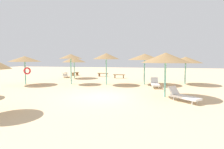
# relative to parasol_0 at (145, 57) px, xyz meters

# --- Properties ---
(ground_plane) EXTENTS (80.00, 80.00, 0.00)m
(ground_plane) POSITION_rel_parasol_0_xyz_m (-2.45, -6.31, -2.65)
(ground_plane) COLOR #DBBA8C
(parasol_0) EXTENTS (3.19, 3.19, 2.96)m
(parasol_0) POSITION_rel_parasol_0_xyz_m (0.00, 0.00, 0.00)
(parasol_0) COLOR #6BC6BC
(parasol_0) RESTS_ON ground
(parasol_1) EXTENTS (2.99, 2.99, 2.71)m
(parasol_1) POSITION_rel_parasol_0_xyz_m (-9.00, 3.82, -0.28)
(parasol_1) COLOR #6BC6BC
(parasol_1) RESTS_ON ground
(parasol_3) EXTENTS (3.07, 3.07, 2.85)m
(parasol_3) POSITION_rel_parasol_0_xyz_m (1.51, -5.45, -0.13)
(parasol_3) COLOR #6BC6BC
(parasol_3) RESTS_ON ground
(parasol_5) EXTENTS (2.22, 2.22, 2.94)m
(parasol_5) POSITION_rel_parasol_0_xyz_m (-7.04, -1.21, 0.04)
(parasol_5) COLOR #6BC6BC
(parasol_5) RESTS_ON ground
(parasol_6) EXTENTS (3.08, 3.08, 2.67)m
(parasol_6) POSITION_rel_parasol_0_xyz_m (3.87, 0.94, -0.29)
(parasol_6) COLOR #6BC6BC
(parasol_6) RESTS_ON ground
(parasol_7) EXTENTS (2.59, 2.59, 3.01)m
(parasol_7) POSITION_rel_parasol_0_xyz_m (-3.55, -0.90, 0.06)
(parasol_7) COLOR #6BC6BC
(parasol_7) RESTS_ON ground
(parasol_8) EXTENTS (2.96, 2.96, 2.72)m
(parasol_8) POSITION_rel_parasol_0_xyz_m (-11.15, -2.52, -0.22)
(parasol_8) COLOR #6BC6BC
(parasol_8) RESTS_ON ground
(lounger_0) EXTENTS (0.78, 1.89, 0.81)m
(lounger_0) POSITION_rel_parasol_0_xyz_m (0.99, -1.64, -2.32)
(lounger_0) COLOR white
(lounger_0) RESTS_ON ground
(lounger_1) EXTENTS (1.30, 1.96, 0.78)m
(lounger_1) POSITION_rel_parasol_0_xyz_m (-10.60, 4.52, -2.33)
(lounger_1) COLOR white
(lounger_1) RESTS_ON ground
(lounger_3) EXTENTS (1.75, 1.77, 0.80)m
(lounger_3) POSITION_rel_parasol_0_xyz_m (2.44, -6.50, -2.33)
(lounger_3) COLOR white
(lounger_3) RESTS_ON ground
(bench_0) EXTENTS (0.54, 1.53, 0.49)m
(bench_0) POSITION_rel_parasol_0_xyz_m (-10.34, 7.10, -2.30)
(bench_0) COLOR brown
(bench_0) RESTS_ON ground
(bench_1) EXTENTS (1.53, 0.55, 0.49)m
(bench_1) POSITION_rel_parasol_0_xyz_m (-3.35, 4.98, -2.30)
(bench_1) COLOR brown
(bench_1) RESTS_ON ground
(bench_2) EXTENTS (1.54, 0.60, 0.49)m
(bench_2) POSITION_rel_parasol_0_xyz_m (-5.99, 6.71, -2.30)
(bench_2) COLOR brown
(bench_2) RESTS_ON ground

